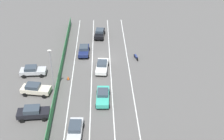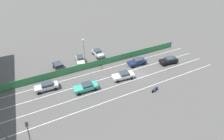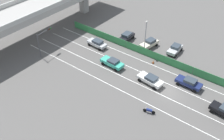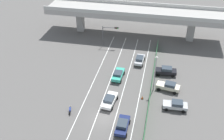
# 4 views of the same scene
# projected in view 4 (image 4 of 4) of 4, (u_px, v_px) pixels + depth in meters

# --- Properties ---
(ground_plane) EXTENTS (300.00, 300.00, 0.00)m
(ground_plane) POSITION_uv_depth(u_px,v_px,m) (106.00, 118.00, 45.64)
(ground_plane) COLOR #565451
(lane_line_left_edge) EXTENTS (0.14, 48.69, 0.01)m
(lane_line_left_edge) POSITION_uv_depth(u_px,v_px,m) (89.00, 92.00, 51.67)
(lane_line_left_edge) COLOR silver
(lane_line_left_edge) RESTS_ON ground
(lane_line_mid_left) EXTENTS (0.14, 48.69, 0.01)m
(lane_line_mid_left) POSITION_uv_depth(u_px,v_px,m) (105.00, 94.00, 51.12)
(lane_line_mid_left) COLOR silver
(lane_line_mid_left) RESTS_ON ground
(lane_line_mid_right) EXTENTS (0.14, 48.69, 0.01)m
(lane_line_mid_right) POSITION_uv_depth(u_px,v_px,m) (122.00, 96.00, 50.57)
(lane_line_mid_right) COLOR silver
(lane_line_mid_right) RESTS_ON ground
(lane_line_right_edge) EXTENTS (0.14, 48.69, 0.01)m
(lane_line_right_edge) POSITION_uv_depth(u_px,v_px,m) (139.00, 99.00, 50.01)
(lane_line_right_edge) COLOR silver
(lane_line_right_edge) RESTS_ON ground
(elevated_overpass) EXTENTS (45.44, 8.39, 7.83)m
(elevated_overpass) POSITION_uv_depth(u_px,v_px,m) (134.00, 13.00, 69.12)
(elevated_overpass) COLOR #A09E99
(elevated_overpass) RESTS_ON ground
(green_fence) EXTENTS (0.10, 44.79, 1.60)m
(green_fence) POSITION_uv_depth(u_px,v_px,m) (150.00, 97.00, 49.24)
(green_fence) COLOR #338447
(green_fence) RESTS_ON ground
(car_sedan_white) EXTENTS (2.45, 4.82, 1.54)m
(car_sedan_white) POSITION_uv_depth(u_px,v_px,m) (110.00, 100.00, 48.29)
(car_sedan_white) COLOR white
(car_sedan_white) RESTS_ON ground
(car_sedan_silver) EXTENTS (2.11, 4.45, 1.59)m
(car_sedan_silver) POSITION_uv_depth(u_px,v_px,m) (140.00, 59.00, 60.06)
(car_sedan_silver) COLOR #B7BABC
(car_sedan_silver) RESTS_ON ground
(car_taxi_teal) EXTENTS (2.21, 4.72, 1.54)m
(car_taxi_teal) POSITION_uv_depth(u_px,v_px,m) (118.00, 74.00, 55.13)
(car_taxi_teal) COLOR teal
(car_taxi_teal) RESTS_ON ground
(car_sedan_navy) EXTENTS (2.08, 4.49, 1.60)m
(car_sedan_navy) POSITION_uv_depth(u_px,v_px,m) (122.00, 125.00, 43.03)
(car_sedan_navy) COLOR navy
(car_sedan_navy) RESTS_ON ground
(motorcycle) EXTENTS (0.77, 1.90, 0.93)m
(motorcycle) POSITION_uv_depth(u_px,v_px,m) (70.00, 110.00, 46.69)
(motorcycle) COLOR black
(motorcycle) RESTS_ON ground
(parked_wagon_silver) EXTENTS (4.25, 2.11, 1.62)m
(parked_wagon_silver) POSITION_uv_depth(u_px,v_px,m) (176.00, 105.00, 47.14)
(parked_wagon_silver) COLOR #B2B5B7
(parked_wagon_silver) RESTS_ON ground
(parked_sedan_cream) EXTENTS (4.62, 2.56, 1.72)m
(parked_sedan_cream) POSITION_uv_depth(u_px,v_px,m) (168.00, 86.00, 51.66)
(parked_sedan_cream) COLOR beige
(parked_sedan_cream) RESTS_ON ground
(parked_sedan_dark) EXTENTS (4.41, 2.20, 1.74)m
(parked_sedan_dark) POSITION_uv_depth(u_px,v_px,m) (166.00, 71.00, 56.16)
(parked_sedan_dark) COLOR black
(parked_sedan_dark) RESTS_ON ground
(traffic_light) EXTENTS (3.86, 0.60, 5.21)m
(traffic_light) POSITION_uv_depth(u_px,v_px,m) (109.00, 32.00, 65.32)
(traffic_light) COLOR #47474C
(traffic_light) RESTS_ON ground
(street_lamp) EXTENTS (0.60, 0.36, 7.35)m
(street_lamp) POSITION_uv_depth(u_px,v_px,m) (155.00, 70.00, 49.87)
(street_lamp) COLOR gray
(street_lamp) RESTS_ON ground
(traffic_cone) EXTENTS (0.47, 0.47, 0.71)m
(traffic_cone) POSITION_uv_depth(u_px,v_px,m) (142.00, 97.00, 49.77)
(traffic_cone) COLOR orange
(traffic_cone) RESTS_ON ground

